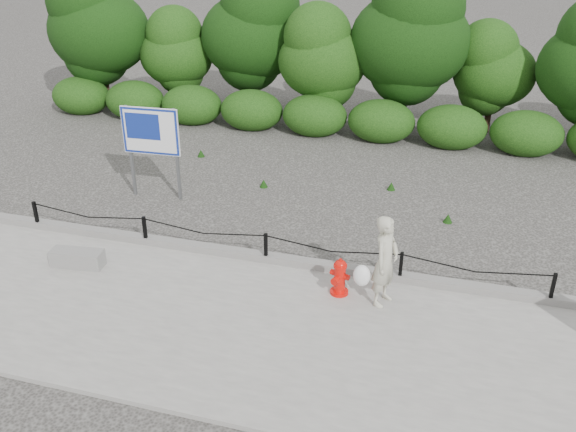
% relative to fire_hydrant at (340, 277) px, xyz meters
% --- Properties ---
extents(ground, '(90.00, 90.00, 0.00)m').
position_rel_fire_hydrant_xyz_m(ground, '(-1.54, 0.66, -0.41)').
color(ground, '#2D2B28').
rests_on(ground, ground).
extents(sidewalk, '(14.00, 4.00, 0.08)m').
position_rel_fire_hydrant_xyz_m(sidewalk, '(-1.54, -1.34, -0.37)').
color(sidewalk, gray).
rests_on(sidewalk, ground).
extents(curb, '(14.00, 0.22, 0.14)m').
position_rel_fire_hydrant_xyz_m(curb, '(-1.54, 0.71, -0.26)').
color(curb, slate).
rests_on(curb, sidewalk).
extents(chain_barrier, '(10.06, 0.06, 0.60)m').
position_rel_fire_hydrant_xyz_m(chain_barrier, '(-1.54, 0.66, 0.05)').
color(chain_barrier, black).
rests_on(chain_barrier, sidewalk).
extents(treeline, '(20.34, 3.70, 4.77)m').
position_rel_fire_hydrant_xyz_m(treeline, '(-1.99, 9.59, 2.11)').
color(treeline, black).
rests_on(treeline, ground).
extents(fire_hydrant, '(0.41, 0.41, 0.68)m').
position_rel_fire_hydrant_xyz_m(fire_hydrant, '(0.00, 0.00, 0.00)').
color(fire_hydrant, red).
rests_on(fire_hydrant, sidewalk).
extents(pedestrian, '(0.77, 0.67, 1.60)m').
position_rel_fire_hydrant_xyz_m(pedestrian, '(0.73, -0.06, 0.46)').
color(pedestrian, '#B8B59E').
rests_on(pedestrian, sidewalk).
extents(concrete_block, '(1.01, 0.46, 0.31)m').
position_rel_fire_hydrant_xyz_m(concrete_block, '(-4.86, -0.44, -0.17)').
color(concrete_block, gray).
rests_on(concrete_block, sidewalk).
extents(advertising_sign, '(1.35, 0.17, 2.16)m').
position_rel_fire_hydrant_xyz_m(advertising_sign, '(-4.96, 2.90, 1.12)').
color(advertising_sign, slate).
rests_on(advertising_sign, ground).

